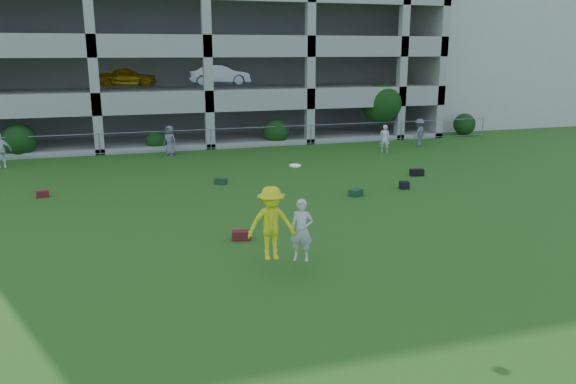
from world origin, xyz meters
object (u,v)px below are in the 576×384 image
object	(u,v)px
bystander_f	(419,133)
bystander_b	(0,150)
crate_d	(404,185)
parking_garage	(187,42)
stucco_building	(472,56)
frisbee_contest	(277,224)
bystander_c	(170,141)
bystander_e	(385,139)

from	to	relation	value
bystander_f	bystander_b	bearing A→B (deg)	-31.21
bystander_b	crate_d	bearing A→B (deg)	-40.66
crate_d	parking_garage	distance (m)	21.95
stucco_building	frisbee_contest	size ratio (longest dim) A/B	6.25
bystander_c	bystander_f	xyz separation A→B (m)	(14.22, -1.38, 0.02)
bystander_c	bystander_f	bearing A→B (deg)	38.39
stucco_building	parking_garage	size ratio (longest dim) A/B	0.53
bystander_c	bystander_b	bearing A→B (deg)	-129.06
bystander_f	parking_garage	xyz separation A→B (m)	(-11.83, 11.20, 5.21)
parking_garage	bystander_c	bearing A→B (deg)	-103.66
bystander_f	crate_d	xyz separation A→B (m)	(-5.90, -9.10, -0.66)
bystander_e	crate_d	world-z (taller)	bystander_e
bystander_c	bystander_f	distance (m)	14.29
bystander_e	bystander_f	distance (m)	3.17
bystander_f	frisbee_contest	xyz separation A→B (m)	(-13.27, -16.01, 0.44)
frisbee_contest	stucco_building	bearing A→B (deg)	48.38
bystander_b	crate_d	distance (m)	18.96
bystander_b	bystander_f	world-z (taller)	bystander_b
bystander_b	stucco_building	bearing A→B (deg)	7.78
bystander_c	parking_garage	size ratio (longest dim) A/B	0.05
stucco_building	frisbee_contest	xyz separation A→B (m)	(-24.44, -27.51, -3.75)
bystander_c	bystander_e	world-z (taller)	bystander_c
bystander_b	frisbee_contest	size ratio (longest dim) A/B	0.66
bystander_f	parking_garage	bearing A→B (deg)	-73.62
bystander_c	frisbee_contest	distance (m)	17.43
bystander_b	bystander_c	world-z (taller)	bystander_b
bystander_b	frisbee_contest	distance (m)	18.72
bystander_f	stucco_building	bearing A→B (deg)	-164.39
bystander_c	crate_d	bearing A→B (deg)	-7.62
crate_d	bystander_c	bearing A→B (deg)	128.44
bystander_e	parking_garage	bearing A→B (deg)	-21.01
bystander_e	frisbee_contest	bearing A→B (deg)	88.16
frisbee_contest	bystander_b	bearing A→B (deg)	118.81
crate_d	frisbee_contest	distance (m)	10.16
bystander_b	frisbee_contest	xyz separation A→B (m)	(9.02, -16.40, 0.41)
stucco_building	bystander_c	distance (m)	27.66
bystander_c	bystander_e	size ratio (longest dim) A/B	1.03
bystander_f	bystander_e	bearing A→B (deg)	-5.80
stucco_building	bystander_c	size ratio (longest dim) A/B	10.09
bystander_b	parking_garage	xyz separation A→B (m)	(10.46, 10.81, 5.17)
bystander_c	crate_d	size ratio (longest dim) A/B	4.53
bystander_b	frisbee_contest	bearing A→B (deg)	-71.77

